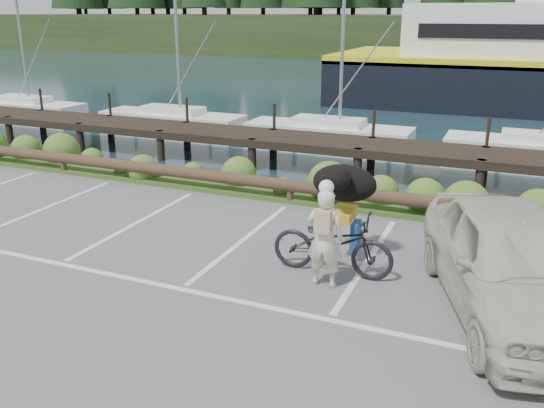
{
  "coord_description": "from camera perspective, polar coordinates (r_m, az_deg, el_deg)",
  "views": [
    {
      "loc": [
        4.81,
        -7.81,
        4.43
      ],
      "look_at": [
        0.91,
        1.34,
        1.1
      ],
      "focal_mm": 38.0,
      "sensor_mm": 36.0,
      "label": 1
    }
  ],
  "objects": [
    {
      "name": "bicycle",
      "position": [
        10.16,
        6.01,
        -3.91
      ],
      "size": [
        2.19,
        0.83,
        1.14
      ],
      "primitive_type": "imported",
      "rotation": [
        0.0,
        0.0,
        1.6
      ],
      "color": "black",
      "rests_on": "ground"
    },
    {
      "name": "ground",
      "position": [
        10.18,
        -7.77,
        -7.45
      ],
      "size": [
        72.0,
        72.0,
        0.0
      ],
      "primitive_type": "plane",
      "color": "#57575A"
    },
    {
      "name": "cyclist",
      "position": [
        9.6,
        5.26,
        -3.39
      ],
      "size": [
        0.64,
        0.43,
        1.72
      ],
      "primitive_type": "imported",
      "rotation": [
        0.0,
        0.0,
        3.17
      ],
      "color": "beige",
      "rests_on": "ground"
    },
    {
      "name": "vegetation_strip",
      "position": [
        14.63,
        2.79,
        1.08
      ],
      "size": [
        34.0,
        1.6,
        0.1
      ],
      "primitive_type": "cube",
      "color": "#3D5B21",
      "rests_on": "ground"
    },
    {
      "name": "parked_car",
      "position": [
        9.47,
        22.71,
        -5.3
      ],
      "size": [
        3.52,
        5.29,
        1.67
      ],
      "primitive_type": "imported",
      "rotation": [
        0.0,
        0.0,
        0.35
      ],
      "color": "beige",
      "rests_on": "ground"
    },
    {
      "name": "harbor_backdrop",
      "position": [
        86.45,
        20.79,
        14.42
      ],
      "size": [
        170.0,
        160.0,
        30.0
      ],
      "color": "#162C36",
      "rests_on": "ground"
    },
    {
      "name": "dog",
      "position": [
        10.5,
        7.19,
        2.07
      ],
      "size": [
        0.62,
        1.21,
        0.69
      ],
      "primitive_type": "ellipsoid",
      "rotation": [
        0.0,
        0.0,
        1.6
      ],
      "color": "black",
      "rests_on": "bicycle"
    },
    {
      "name": "log_rail",
      "position": [
        14.02,
        1.79,
        0.1
      ],
      "size": [
        32.0,
        0.3,
        0.6
      ],
      "primitive_type": null,
      "color": "#443021",
      "rests_on": "ground"
    }
  ]
}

